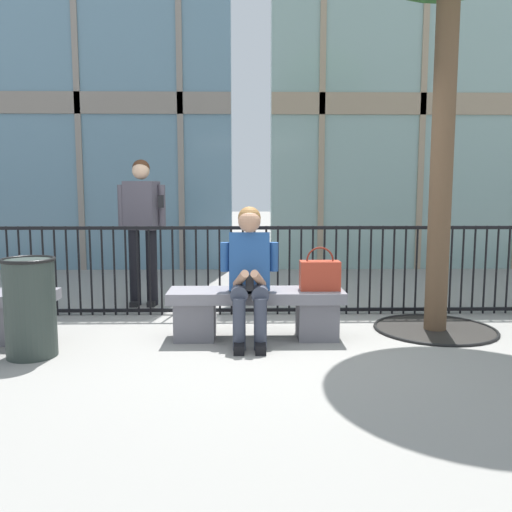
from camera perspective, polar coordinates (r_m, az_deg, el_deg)
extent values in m
plane|color=gray|center=(4.96, 0.02, -8.77)|extent=(60.00, 60.00, 0.00)
cube|color=slate|center=(4.87, 0.02, -4.24)|extent=(1.60, 0.44, 0.10)
cube|color=slate|center=(4.94, -6.54, -6.80)|extent=(0.36, 0.37, 0.35)
cube|color=slate|center=(4.96, 6.55, -6.74)|extent=(0.36, 0.37, 0.35)
cylinder|color=#383D4C|center=(4.68, -1.80, -3.83)|extent=(0.15, 0.40, 0.15)
cylinder|color=#383D4C|center=(4.53, -1.82, -7.35)|extent=(0.11, 0.11, 0.45)
cube|color=black|center=(4.53, -1.82, -9.81)|extent=(0.09, 0.22, 0.08)
cylinder|color=#383D4C|center=(4.68, 0.41, -3.83)|extent=(0.15, 0.40, 0.15)
cylinder|color=#383D4C|center=(4.53, 0.47, -7.34)|extent=(0.11, 0.11, 0.45)
cube|color=black|center=(4.53, 0.49, -9.80)|extent=(0.09, 0.22, 0.08)
cube|color=#234C8C|center=(4.77, -0.71, -0.68)|extent=(0.36, 0.30, 0.55)
cylinder|color=#234C8C|center=(4.77, -3.36, -0.09)|extent=(0.08, 0.08, 0.26)
cylinder|color=tan|center=(4.58, -1.70, -2.54)|extent=(0.16, 0.28, 0.20)
cylinder|color=#234C8C|center=(4.77, 1.93, -0.08)|extent=(0.08, 0.08, 0.26)
cylinder|color=tan|center=(4.58, 0.31, -2.54)|extent=(0.16, 0.28, 0.20)
cube|color=black|center=(4.52, -0.69, -2.92)|extent=(0.07, 0.10, 0.13)
sphere|color=tan|center=(4.72, -0.72, 3.74)|extent=(0.20, 0.20, 0.20)
sphere|color=olive|center=(4.75, -0.72, 4.12)|extent=(0.20, 0.20, 0.20)
cube|color=#B23823|center=(4.87, 6.87, -2.10)|extent=(0.36, 0.18, 0.27)
torus|color=maroon|center=(4.85, 6.89, -0.49)|extent=(0.25, 0.02, 0.25)
cylinder|color=black|center=(6.42, -12.89, -1.22)|extent=(0.13, 0.13, 0.90)
cube|color=black|center=(6.45, -12.86, -4.97)|extent=(0.09, 0.22, 0.06)
cylinder|color=black|center=(6.38, -11.14, -1.22)|extent=(0.13, 0.13, 0.90)
cube|color=black|center=(6.41, -11.11, -4.99)|extent=(0.09, 0.22, 0.06)
cube|color=#4C4751|center=(6.34, -12.19, 5.33)|extent=(0.43, 0.32, 0.56)
cylinder|color=#4C4751|center=(6.39, -14.26, 5.10)|extent=(0.08, 0.08, 0.52)
cylinder|color=#4C4751|center=(6.30, -10.07, 5.18)|extent=(0.08, 0.08, 0.52)
sphere|color=#DBAD89|center=(6.34, -12.28, 8.94)|extent=(0.20, 0.20, 0.20)
sphere|color=#472816|center=(6.36, -12.25, 9.21)|extent=(0.20, 0.20, 0.20)
cube|color=black|center=(6.19, -10.19, 5.80)|extent=(0.07, 0.01, 0.14)
cylinder|color=black|center=(6.32, -25.07, -1.50)|extent=(0.02, 0.02, 0.97)
cylinder|color=black|center=(6.27, -24.01, -1.51)|extent=(0.02, 0.02, 0.97)
cylinder|color=black|center=(6.22, -22.93, -1.52)|extent=(0.02, 0.02, 0.97)
cylinder|color=black|center=(6.17, -21.84, -1.52)|extent=(0.02, 0.02, 0.97)
cylinder|color=black|center=(6.13, -20.73, -1.53)|extent=(0.02, 0.02, 0.97)
cylinder|color=black|center=(6.09, -19.61, -1.54)|extent=(0.02, 0.02, 0.97)
cylinder|color=black|center=(6.05, -18.47, -1.55)|extent=(0.02, 0.02, 0.97)
cylinder|color=black|center=(6.01, -17.32, -1.55)|extent=(0.02, 0.02, 0.97)
cylinder|color=black|center=(5.98, -16.15, -1.56)|extent=(0.02, 0.02, 0.97)
cylinder|color=black|center=(5.95, -14.97, -1.57)|extent=(0.02, 0.02, 0.97)
cylinder|color=black|center=(5.92, -13.78, -1.57)|extent=(0.02, 0.02, 0.97)
cylinder|color=black|center=(5.89, -12.58, -1.57)|extent=(0.02, 0.02, 0.97)
cylinder|color=black|center=(5.87, -11.37, -1.58)|extent=(0.02, 0.02, 0.97)
cylinder|color=black|center=(5.85, -10.14, -1.58)|extent=(0.02, 0.02, 0.97)
cylinder|color=black|center=(5.83, -8.91, -1.58)|extent=(0.02, 0.02, 0.97)
cylinder|color=black|center=(5.81, -7.68, -1.58)|extent=(0.02, 0.02, 0.97)
cylinder|color=black|center=(5.80, -6.43, -1.59)|extent=(0.02, 0.02, 0.97)
cylinder|color=black|center=(5.79, -5.18, -1.59)|extent=(0.02, 0.02, 0.97)
cylinder|color=black|center=(5.78, -3.93, -1.58)|extent=(0.02, 0.02, 0.97)
cylinder|color=black|center=(5.78, -2.67, -1.58)|extent=(0.02, 0.02, 0.97)
cylinder|color=black|center=(5.77, -1.42, -1.58)|extent=(0.02, 0.02, 0.97)
cylinder|color=black|center=(5.77, -0.16, -1.58)|extent=(0.02, 0.02, 0.97)
cylinder|color=black|center=(5.78, 1.10, -1.57)|extent=(0.02, 0.02, 0.97)
cylinder|color=black|center=(5.78, 2.35, -1.57)|extent=(0.02, 0.02, 0.97)
cylinder|color=black|center=(5.79, 3.61, -1.56)|extent=(0.02, 0.02, 0.97)
cylinder|color=black|center=(5.80, 4.85, -1.56)|extent=(0.02, 0.02, 0.97)
cylinder|color=black|center=(5.82, 6.10, -1.55)|extent=(0.02, 0.02, 0.97)
cylinder|color=black|center=(5.84, 7.33, -1.54)|extent=(0.02, 0.02, 0.97)
cylinder|color=black|center=(5.86, 8.56, -1.54)|extent=(0.02, 0.02, 0.97)
cylinder|color=black|center=(5.88, 9.77, -1.53)|extent=(0.02, 0.02, 0.97)
cylinder|color=black|center=(5.90, 10.98, -1.52)|extent=(0.02, 0.02, 0.97)
cylinder|color=black|center=(5.93, 12.18, -1.51)|extent=(0.02, 0.02, 0.97)
cylinder|color=black|center=(5.96, 13.37, -1.50)|extent=(0.02, 0.02, 0.97)
cylinder|color=black|center=(5.99, 14.54, -1.49)|extent=(0.02, 0.02, 0.97)
cylinder|color=black|center=(6.03, 15.70, -1.47)|extent=(0.02, 0.02, 0.97)
cylinder|color=black|center=(6.07, 16.85, -1.46)|extent=(0.02, 0.02, 0.97)
cylinder|color=black|center=(6.11, 17.98, -1.45)|extent=(0.02, 0.02, 0.97)
cylinder|color=black|center=(6.15, 19.09, -1.44)|extent=(0.02, 0.02, 0.97)
cylinder|color=black|center=(6.20, 20.19, -1.42)|extent=(0.02, 0.02, 0.97)
cylinder|color=black|center=(6.24, 21.28, -1.41)|extent=(0.02, 0.02, 0.97)
cylinder|color=black|center=(6.29, 22.35, -1.40)|extent=(0.02, 0.02, 0.97)
cylinder|color=black|center=(6.34, 23.40, -1.38)|extent=(0.02, 0.02, 0.97)
cylinder|color=black|center=(6.40, 24.43, -1.37)|extent=(0.02, 0.02, 0.97)
cylinder|color=black|center=(6.45, 25.45, -1.35)|extent=(0.02, 0.02, 0.97)
cube|color=black|center=(5.86, -0.16, -5.81)|extent=(8.87, 0.04, 0.04)
cube|color=black|center=(5.72, -0.16, 3.05)|extent=(8.87, 0.04, 0.04)
cylinder|color=black|center=(5.51, 18.65, -7.48)|extent=(1.14, 1.14, 0.01)
torus|color=black|center=(5.51, 18.65, -7.42)|extent=(1.17, 1.17, 0.03)
cylinder|color=brown|center=(5.35, 19.37, 10.38)|extent=(0.21, 0.21, 3.40)
cube|color=slate|center=(5.24, -23.33, -6.52)|extent=(0.36, 0.37, 0.35)
cylinder|color=#2D3833|center=(4.70, -23.09, -5.21)|extent=(0.40, 0.40, 0.80)
torus|color=black|center=(4.64, -23.33, -0.37)|extent=(0.43, 0.43, 0.03)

